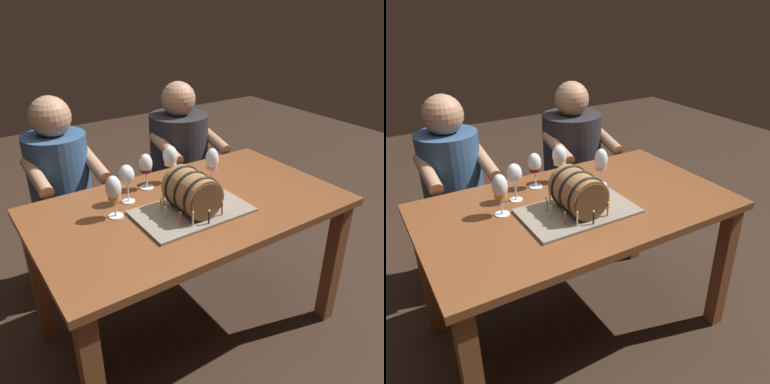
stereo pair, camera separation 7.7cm
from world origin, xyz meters
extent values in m
plane|color=#332319|center=(0.00, 0.00, 0.00)|extent=(8.00, 8.00, 0.00)
cube|color=brown|center=(0.00, 0.00, 0.73)|extent=(1.43, 0.83, 0.03)
cube|color=brown|center=(-0.65, -0.36, 0.36)|extent=(0.07, 0.07, 0.71)
cube|color=brown|center=(0.65, -0.36, 0.36)|extent=(0.07, 0.07, 0.71)
cube|color=brown|center=(-0.65, 0.36, 0.36)|extent=(0.07, 0.07, 0.71)
cube|color=brown|center=(0.65, 0.36, 0.36)|extent=(0.07, 0.07, 0.71)
cube|color=gray|center=(-0.04, -0.07, 0.75)|extent=(0.50, 0.31, 0.01)
cylinder|color=olive|center=(-0.04, -0.07, 0.85)|extent=(0.18, 0.22, 0.18)
cylinder|color=brown|center=(-0.04, -0.18, 0.85)|extent=(0.16, 0.00, 0.16)
cylinder|color=brown|center=(-0.04, 0.04, 0.85)|extent=(0.16, 0.00, 0.16)
torus|color=black|center=(-0.04, -0.15, 0.85)|extent=(0.19, 0.01, 0.19)
torus|color=black|center=(-0.04, -0.07, 0.85)|extent=(0.19, 0.01, 0.19)
torus|color=black|center=(-0.04, 0.00, 0.85)|extent=(0.19, 0.01, 0.19)
cylinder|color=#D64C47|center=(0.10, -0.07, 0.79)|extent=(0.01, 0.01, 0.05)
sphere|color=#F9C64C|center=(0.10, -0.07, 0.82)|extent=(0.01, 0.01, 0.01)
cylinder|color=#D64C47|center=(0.07, 0.01, 0.78)|extent=(0.01, 0.01, 0.05)
sphere|color=#F9C64C|center=(0.07, 0.01, 0.82)|extent=(0.01, 0.01, 0.01)
cylinder|color=#EAD666|center=(0.04, 0.04, 0.78)|extent=(0.01, 0.01, 0.05)
sphere|color=#F9C64C|center=(0.04, 0.04, 0.82)|extent=(0.01, 0.01, 0.01)
cylinder|color=silver|center=(-0.03, 0.06, 0.79)|extent=(0.01, 0.01, 0.06)
sphere|color=#F9C64C|center=(-0.03, 0.06, 0.82)|extent=(0.01, 0.01, 0.01)
cylinder|color=#EAD666|center=(-0.12, 0.04, 0.78)|extent=(0.01, 0.01, 0.05)
sphere|color=#F9C64C|center=(-0.12, 0.04, 0.81)|extent=(0.01, 0.01, 0.01)
cylinder|color=#EAD666|center=(-0.16, -0.01, 0.79)|extent=(0.01, 0.01, 0.06)
sphere|color=#F9C64C|center=(-0.16, -0.01, 0.82)|extent=(0.01, 0.01, 0.01)
cylinder|color=#EAD666|center=(-0.18, -0.08, 0.78)|extent=(0.01, 0.01, 0.05)
sphere|color=#F9C64C|center=(-0.18, -0.08, 0.82)|extent=(0.01, 0.01, 0.01)
cylinder|color=#D64C47|center=(-0.15, -0.15, 0.79)|extent=(0.01, 0.01, 0.05)
sphere|color=#F9C64C|center=(-0.15, -0.15, 0.82)|extent=(0.01, 0.01, 0.01)
cylinder|color=silver|center=(-0.11, -0.19, 0.79)|extent=(0.01, 0.01, 0.06)
sphere|color=#F9C64C|center=(-0.11, -0.19, 0.82)|extent=(0.01, 0.01, 0.01)
cylinder|color=black|center=(-0.05, -0.21, 0.79)|extent=(0.01, 0.01, 0.05)
sphere|color=#F9C64C|center=(-0.05, -0.21, 0.82)|extent=(0.01, 0.01, 0.01)
cylinder|color=#D64C47|center=(0.04, -0.18, 0.79)|extent=(0.01, 0.01, 0.06)
sphere|color=#F9C64C|center=(0.04, -0.18, 0.82)|extent=(0.01, 0.01, 0.01)
cylinder|color=#EAD666|center=(0.08, -0.13, 0.78)|extent=(0.01, 0.01, 0.05)
sphere|color=#F9C64C|center=(0.08, -0.13, 0.82)|extent=(0.01, 0.01, 0.01)
cylinder|color=white|center=(0.21, 0.12, 0.75)|extent=(0.07, 0.07, 0.00)
cylinder|color=white|center=(0.21, 0.12, 0.79)|extent=(0.01, 0.01, 0.08)
ellipsoid|color=white|center=(0.21, 0.12, 0.88)|extent=(0.07, 0.07, 0.11)
cylinder|color=pink|center=(0.21, 0.12, 0.85)|extent=(0.05, 0.05, 0.03)
cylinder|color=white|center=(-0.33, 0.08, 0.75)|extent=(0.07, 0.07, 0.00)
cylinder|color=white|center=(-0.33, 0.08, 0.79)|extent=(0.01, 0.01, 0.08)
ellipsoid|color=white|center=(-0.33, 0.08, 0.88)|extent=(0.07, 0.07, 0.11)
cylinder|color=#C6842D|center=(-0.33, 0.08, 0.85)|extent=(0.06, 0.06, 0.03)
cylinder|color=white|center=(0.05, 0.26, 0.75)|extent=(0.06, 0.06, 0.00)
cylinder|color=white|center=(0.05, 0.26, 0.79)|extent=(0.01, 0.01, 0.09)
ellipsoid|color=white|center=(0.05, 0.26, 0.89)|extent=(0.07, 0.07, 0.10)
cylinder|color=beige|center=(0.05, 0.26, 0.86)|extent=(0.06, 0.06, 0.03)
cylinder|color=white|center=(-0.23, 0.18, 0.75)|extent=(0.06, 0.06, 0.00)
cylinder|color=white|center=(-0.23, 0.18, 0.79)|extent=(0.01, 0.01, 0.09)
ellipsoid|color=white|center=(-0.23, 0.18, 0.88)|extent=(0.07, 0.07, 0.09)
cylinder|color=white|center=(-0.09, 0.26, 0.75)|extent=(0.07, 0.07, 0.00)
cylinder|color=white|center=(-0.09, 0.26, 0.79)|extent=(0.01, 0.01, 0.08)
ellipsoid|color=white|center=(-0.09, 0.26, 0.88)|extent=(0.07, 0.07, 0.10)
cylinder|color=maroon|center=(-0.09, 0.26, 0.85)|extent=(0.05, 0.05, 0.03)
cube|color=#1B2D46|center=(-0.39, 0.71, 0.23)|extent=(0.34, 0.32, 0.45)
cylinder|color=#2D4C75|center=(-0.39, 0.71, 0.70)|extent=(0.34, 0.34, 0.51)
sphere|color=#A87A5B|center=(-0.39, 0.71, 1.05)|extent=(0.21, 0.21, 0.21)
cylinder|color=#A87A5B|center=(-0.24, 0.58, 0.81)|extent=(0.08, 0.31, 0.14)
cylinder|color=#A87A5B|center=(-0.54, 0.57, 0.81)|extent=(0.08, 0.31, 0.14)
cube|color=black|center=(0.39, 0.71, 0.23)|extent=(0.34, 0.32, 0.45)
cylinder|color=#232328|center=(0.39, 0.71, 0.70)|extent=(0.38, 0.38, 0.50)
sphere|color=#A87A5B|center=(0.39, 0.71, 1.04)|extent=(0.21, 0.21, 0.21)
cylinder|color=#A87A5B|center=(0.55, 0.57, 0.80)|extent=(0.08, 0.31, 0.14)
cylinder|color=#A87A5B|center=(0.22, 0.58, 0.80)|extent=(0.08, 0.31, 0.14)
camera|label=1|loc=(-0.90, -1.34, 1.60)|focal=36.99mm
camera|label=2|loc=(-0.83, -1.38, 1.60)|focal=36.99mm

